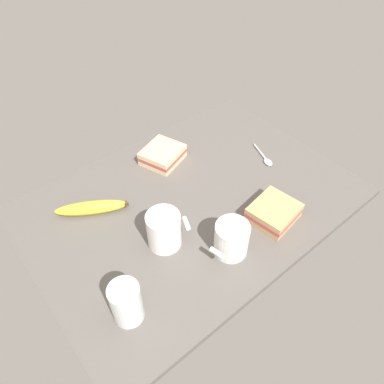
% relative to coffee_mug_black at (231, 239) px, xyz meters
% --- Properties ---
extents(tabletop, '(0.90, 0.64, 0.02)m').
position_rel_coffee_mug_black_xyz_m(tabletop, '(-0.04, -0.19, -0.06)').
color(tabletop, '#5B5651').
rests_on(tabletop, ground).
extents(coffee_mug_black, '(0.11, 0.08, 0.09)m').
position_rel_coffee_mug_black_xyz_m(coffee_mug_black, '(0.00, 0.00, 0.00)').
color(coffee_mug_black, white).
rests_on(coffee_mug_black, tabletop).
extents(coffee_mug_milky, '(0.11, 0.08, 0.10)m').
position_rel_coffee_mug_black_xyz_m(coffee_mug_milky, '(0.11, -0.12, 0.00)').
color(coffee_mug_milky, white).
rests_on(coffee_mug_milky, tabletop).
extents(sandwich_main, '(0.15, 0.14, 0.04)m').
position_rel_coffee_mug_black_xyz_m(sandwich_main, '(-0.07, -0.38, -0.02)').
color(sandwich_main, beige).
rests_on(sandwich_main, tabletop).
extents(sandwich_side, '(0.13, 0.12, 0.04)m').
position_rel_coffee_mug_black_xyz_m(sandwich_side, '(-0.16, -0.00, -0.02)').
color(sandwich_side, tan).
rests_on(sandwich_side, tabletop).
extents(glass_of_milk, '(0.07, 0.07, 0.11)m').
position_rel_coffee_mug_black_xyz_m(glass_of_milk, '(0.29, -0.02, -0.00)').
color(glass_of_milk, silver).
rests_on(glass_of_milk, tabletop).
extents(banana, '(0.19, 0.13, 0.04)m').
position_rel_coffee_mug_black_xyz_m(banana, '(0.20, -0.33, -0.03)').
color(banana, yellow).
rests_on(banana, tabletop).
extents(spoon, '(0.05, 0.11, 0.01)m').
position_rel_coffee_mug_black_xyz_m(spoon, '(-0.33, -0.18, -0.04)').
color(spoon, silver).
rests_on(spoon, tabletop).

